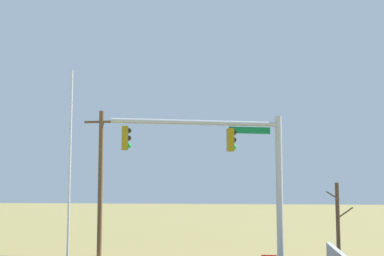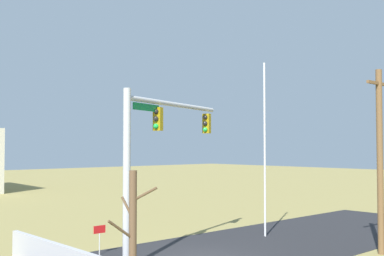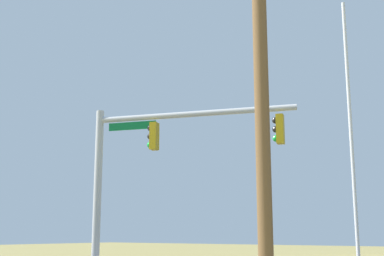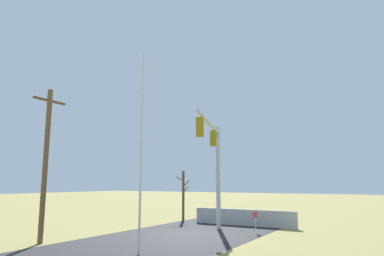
{
  "view_description": "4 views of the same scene",
  "coord_description": "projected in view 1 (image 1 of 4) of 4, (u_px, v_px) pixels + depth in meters",
  "views": [
    {
      "loc": [
        2.39,
        -23.17,
        3.8
      ],
      "look_at": [
        -0.21,
        -2.57,
        6.02
      ],
      "focal_mm": 49.42,
      "sensor_mm": 36.0,
      "label": 1
    },
    {
      "loc": [
        13.68,
        14.43,
        4.49
      ],
      "look_at": [
        -1.2,
        -1.81,
        5.35
      ],
      "focal_mm": 45.58,
      "sensor_mm": 36.0,
      "label": 2
    },
    {
      "loc": [
        -10.32,
        12.58,
        2.35
      ],
      "look_at": [
        -0.15,
        -1.55,
        5.83
      ],
      "focal_mm": 48.97,
      "sensor_mm": 36.0,
      "label": 3
    },
    {
      "loc": [
        -17.09,
        -10.57,
        2.95
      ],
      "look_at": [
        -1.14,
        -1.12,
        5.97
      ],
      "focal_mm": 31.57,
      "sensor_mm": 36.0,
      "label": 4
    }
  ],
  "objects": [
    {
      "name": "bare_tree",
      "position": [
        338.0,
        221.0,
        26.2
      ],
      "size": [
        1.27,
        1.02,
        3.88
      ],
      "color": "brown",
      "rests_on": "ground_plane"
    },
    {
      "name": "signal_mast",
      "position": [
        236.0,
        163.0,
        21.93
      ],
      "size": [
        6.87,
        2.49,
        6.69
      ],
      "color": "#B2B5BA",
      "rests_on": "ground_plane"
    },
    {
      "name": "utility_pole",
      "position": [
        100.0,
        179.0,
        28.49
      ],
      "size": [
        1.9,
        0.26,
        7.79
      ],
      "color": "brown",
      "rests_on": "ground_plane"
    },
    {
      "name": "flagpole",
      "position": [
        70.0,
        170.0,
        22.69
      ],
      "size": [
        0.1,
        0.1,
        8.78
      ],
      "primitive_type": "cylinder",
      "color": "silver",
      "rests_on": "ground_plane"
    }
  ]
}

